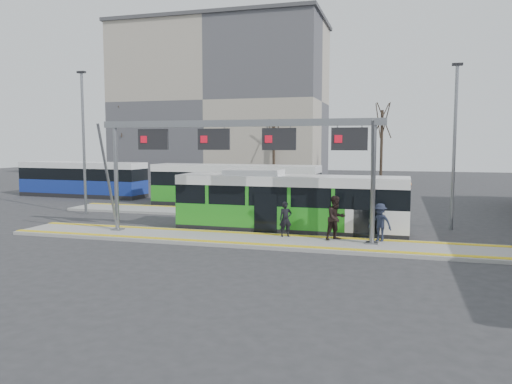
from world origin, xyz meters
TOP-DOWN VIEW (x-y plane):
  - ground at (0.00, 0.00)m, footprint 120.00×120.00m
  - platform_main at (0.00, 0.00)m, footprint 22.00×3.00m
  - platform_second at (-4.00, 8.00)m, footprint 20.00×3.00m
  - tactile_main at (0.00, 0.00)m, footprint 22.00×2.65m
  - tactile_second at (-4.00, 9.15)m, footprint 20.00×0.35m
  - gantry at (-0.35, 0.25)m, footprint 13.00×1.68m
  - apartment_block at (-14.00, 36.00)m, footprint 24.50×12.50m
  - hero_bus at (1.46, 2.77)m, footprint 11.12×2.46m
  - bg_bus_green at (-4.18, 11.29)m, footprint 11.53×2.75m
  - bg_bus_blue at (-18.09, 14.08)m, footprint 10.85×2.96m
  - passenger_a at (1.68, 0.88)m, footprint 0.68×0.59m
  - passenger_b at (3.95, 0.69)m, footprint 1.18×1.18m
  - passenger_c at (5.80, 0.93)m, footprint 1.20×0.97m
  - tree_left at (-5.98, 29.59)m, footprint 1.40×1.40m
  - tree_mid at (4.84, 30.13)m, footprint 1.40×1.40m
  - tree_far at (-23.78, 30.74)m, footprint 1.40×1.40m
  - lamp_west at (-11.79, 5.39)m, footprint 0.50×0.25m
  - lamp_east at (9.12, 5.72)m, footprint 0.50×0.25m

SIDE VIEW (x-z plane):
  - ground at x=0.00m, z-range 0.00..0.00m
  - platform_main at x=0.00m, z-range 0.00..0.15m
  - platform_second at x=-4.00m, z-range 0.00..0.15m
  - tactile_main at x=0.00m, z-range 0.15..0.17m
  - tactile_second at x=-4.00m, z-range 0.15..0.17m
  - passenger_a at x=1.68m, z-range 0.15..1.72m
  - passenger_c at x=5.80m, z-range 0.15..1.77m
  - passenger_b at x=3.95m, z-range 0.15..2.07m
  - bg_bus_blue at x=-18.09m, z-range -0.02..2.78m
  - hero_bus at x=1.46m, z-range -0.13..2.92m
  - bg_bus_green at x=-4.18m, z-range -0.02..2.85m
  - gantry at x=-0.35m, z-range 1.70..6.90m
  - lamp_east at x=9.12m, z-range 0.24..8.45m
  - lamp_west at x=-11.79m, z-range 0.24..8.83m
  - tree_left at x=-5.98m, z-range 1.82..8.86m
  - tree_mid at x=4.84m, z-range 2.21..10.77m
  - tree_far at x=-23.78m, z-range 2.29..11.13m
  - apartment_block at x=-14.00m, z-range 0.01..18.41m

